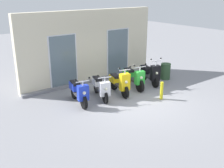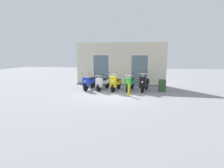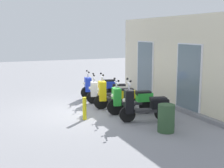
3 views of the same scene
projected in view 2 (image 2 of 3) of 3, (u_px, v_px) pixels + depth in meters
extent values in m
plane|color=gray|center=(113.00, 94.00, 10.42)|extent=(40.00, 40.00, 0.00)
cube|color=beige|center=(120.00, 64.00, 13.31)|extent=(6.79, 0.30, 3.22)
cube|color=slate|center=(120.00, 85.00, 13.33)|extent=(6.79, 0.20, 0.12)
cube|color=silver|center=(101.00, 70.00, 13.46)|extent=(1.30, 0.04, 2.30)
cube|color=slate|center=(101.00, 70.00, 13.44)|extent=(1.18, 0.02, 2.22)
cube|color=silver|center=(139.00, 71.00, 12.98)|extent=(1.30, 0.04, 2.30)
cube|color=slate|center=(139.00, 71.00, 12.96)|extent=(1.18, 0.02, 2.22)
cylinder|color=black|center=(86.00, 87.00, 11.37)|extent=(0.20, 0.51, 0.50)
cylinder|color=black|center=(93.00, 84.00, 12.33)|extent=(0.20, 0.51, 0.50)
cube|color=#2D2D30|center=(89.00, 84.00, 11.83)|extent=(0.37, 0.68, 0.09)
cube|color=#1E38C6|center=(86.00, 82.00, 11.35)|extent=(0.42, 0.30, 0.55)
sphere|color=#F2EFCC|center=(85.00, 81.00, 11.22)|extent=(0.12, 0.12, 0.12)
cube|color=#1E38C6|center=(92.00, 80.00, 12.19)|extent=(0.39, 0.56, 0.28)
cube|color=black|center=(92.00, 78.00, 12.13)|extent=(0.34, 0.52, 0.11)
cylinder|color=silver|center=(86.00, 76.00, 11.29)|extent=(0.06, 0.06, 0.19)
cylinder|color=silver|center=(86.00, 75.00, 11.28)|extent=(0.50, 0.12, 0.04)
sphere|color=black|center=(89.00, 74.00, 11.18)|extent=(0.07, 0.07, 0.07)
sphere|color=black|center=(82.00, 74.00, 11.35)|extent=(0.07, 0.07, 0.07)
cylinder|color=black|center=(99.00, 88.00, 11.15)|extent=(0.23, 0.47, 0.46)
cylinder|color=black|center=(107.00, 85.00, 12.16)|extent=(0.23, 0.47, 0.46)
cube|color=#2D2D30|center=(103.00, 85.00, 11.64)|extent=(0.45, 0.75, 0.09)
cube|color=white|center=(99.00, 83.00, 11.14)|extent=(0.43, 0.34, 0.53)
sphere|color=#F2EFCC|center=(98.00, 82.00, 11.01)|extent=(0.12, 0.12, 0.12)
cube|color=white|center=(106.00, 81.00, 12.02)|extent=(0.44, 0.58, 0.28)
cube|color=black|center=(106.00, 79.00, 11.96)|extent=(0.39, 0.53, 0.11)
cylinder|color=silver|center=(99.00, 77.00, 11.08)|extent=(0.06, 0.06, 0.22)
cylinder|color=silver|center=(99.00, 76.00, 11.06)|extent=(0.49, 0.18, 0.04)
sphere|color=black|center=(102.00, 74.00, 10.93)|extent=(0.07, 0.07, 0.07)
sphere|color=black|center=(95.00, 74.00, 11.16)|extent=(0.07, 0.07, 0.07)
cylinder|color=black|center=(113.00, 88.00, 10.97)|extent=(0.21, 0.52, 0.51)
cylinder|color=black|center=(119.00, 85.00, 11.93)|extent=(0.21, 0.52, 0.51)
cube|color=#2D2D30|center=(116.00, 85.00, 11.43)|extent=(0.39, 0.69, 0.09)
cube|color=yellow|center=(113.00, 82.00, 10.94)|extent=(0.42, 0.31, 0.66)
sphere|color=#F2EFCC|center=(113.00, 81.00, 10.81)|extent=(0.12, 0.12, 0.12)
cube|color=yellow|center=(118.00, 82.00, 11.79)|extent=(0.40, 0.57, 0.28)
cube|color=black|center=(118.00, 80.00, 11.73)|extent=(0.35, 0.52, 0.11)
cylinder|color=silver|center=(113.00, 75.00, 10.87)|extent=(0.06, 0.06, 0.19)
cylinder|color=silver|center=(113.00, 74.00, 10.86)|extent=(0.46, 0.13, 0.04)
sphere|color=black|center=(117.00, 73.00, 10.76)|extent=(0.07, 0.07, 0.07)
sphere|color=black|center=(110.00, 72.00, 10.92)|extent=(0.07, 0.07, 0.07)
cylinder|color=black|center=(128.00, 88.00, 10.95)|extent=(0.21, 0.55, 0.54)
cylinder|color=black|center=(132.00, 85.00, 11.95)|extent=(0.21, 0.55, 0.54)
cube|color=#2D2D30|center=(130.00, 85.00, 11.43)|extent=(0.38, 0.71, 0.09)
cube|color=green|center=(128.00, 82.00, 10.93)|extent=(0.42, 0.31, 0.55)
sphere|color=#F2EFCC|center=(128.00, 82.00, 10.80)|extent=(0.12, 0.12, 0.12)
cube|color=green|center=(132.00, 81.00, 11.81)|extent=(0.39, 0.57, 0.28)
cube|color=black|center=(132.00, 79.00, 11.75)|extent=(0.35, 0.52, 0.11)
cylinder|color=silver|center=(128.00, 77.00, 10.87)|extent=(0.06, 0.06, 0.21)
cylinder|color=silver|center=(128.00, 75.00, 10.85)|extent=(0.54, 0.14, 0.04)
sphere|color=black|center=(133.00, 74.00, 10.74)|extent=(0.07, 0.07, 0.07)
sphere|color=black|center=(124.00, 73.00, 10.93)|extent=(0.07, 0.07, 0.07)
cylinder|color=black|center=(142.00, 89.00, 10.80)|extent=(0.23, 0.49, 0.48)
cylinder|color=black|center=(147.00, 86.00, 11.77)|extent=(0.23, 0.49, 0.48)
cube|color=#2D2D30|center=(145.00, 86.00, 11.27)|extent=(0.42, 0.71, 0.09)
cube|color=black|center=(143.00, 82.00, 10.77)|extent=(0.43, 0.33, 0.68)
sphere|color=#F2EFCC|center=(142.00, 82.00, 10.65)|extent=(0.12, 0.12, 0.12)
cube|color=black|center=(146.00, 82.00, 11.63)|extent=(0.42, 0.58, 0.28)
cube|color=black|center=(146.00, 80.00, 11.57)|extent=(0.37, 0.53, 0.11)
cylinder|color=silver|center=(143.00, 75.00, 10.70)|extent=(0.06, 0.06, 0.24)
cylinder|color=silver|center=(143.00, 74.00, 10.68)|extent=(0.46, 0.16, 0.04)
sphere|color=black|center=(147.00, 72.00, 10.57)|extent=(0.07, 0.07, 0.07)
sphere|color=black|center=(139.00, 72.00, 10.76)|extent=(0.07, 0.07, 0.07)
cylinder|color=#2D4C2D|center=(162.00, 86.00, 11.11)|extent=(0.45, 0.45, 0.75)
cylinder|color=yellow|center=(129.00, 90.00, 9.85)|extent=(0.12, 0.12, 0.70)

